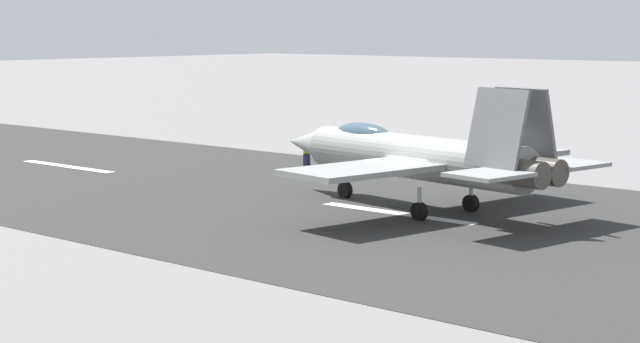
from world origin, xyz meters
name	(u,v)px	position (x,y,z in m)	size (l,w,h in m)	color
ground_plane	(403,214)	(0.00, 0.00, 0.00)	(400.00, 400.00, 0.00)	slate
runway_strip	(403,214)	(-0.02, 0.00, 0.01)	(240.00, 26.00, 0.02)	#2E2E2D
fighter_jet	(416,156)	(0.21, -1.17, 2.45)	(16.91, 15.09, 5.65)	gray
crew_person	(307,152)	(14.00, -9.32, 0.83)	(0.38, 0.68, 1.66)	#1E2338
marker_cone_mid	(438,169)	(6.40, -11.68, 0.28)	(0.44, 0.44, 0.55)	orange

